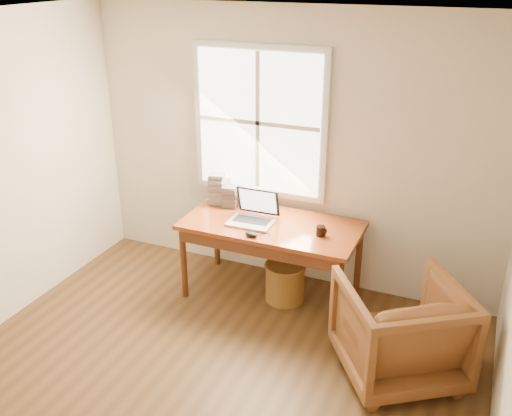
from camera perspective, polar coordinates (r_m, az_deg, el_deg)
The scene contains 11 objects.
room_shell at distance 3.58m, azimuth -8.39°, elevation -3.43°, with size 4.04×4.54×2.64m.
desk at distance 5.15m, azimuth 1.59°, elevation -1.73°, with size 1.60×0.80×0.04m, color brown.
armchair at distance 4.48m, azimuth 14.21°, elevation -11.71°, with size 0.84×0.87×0.79m, color brown.
wicker_stool at distance 5.34m, azimuth 2.92°, elevation -7.43°, with size 0.36×0.36×0.36m, color brown.
laptop at distance 5.07m, azimuth -0.55°, elevation 0.02°, with size 0.42×0.44×0.31m, color #A1A3A8, non-canonical shape.
mouse at distance 4.89m, azimuth -0.46°, elevation -2.65°, with size 0.12×0.07×0.04m, color black.
coffee_mug at distance 4.93m, azimuth 6.47°, elevation -2.29°, with size 0.08×0.08×0.09m, color black.
cd_stack_a at distance 5.54m, azimuth -3.41°, elevation 1.85°, with size 0.14×0.12×0.27m, color silver.
cd_stack_b at distance 5.44m, azimuth -2.63°, elevation 1.12°, with size 0.14×0.12×0.21m, color #222327.
cd_stack_c at distance 5.49m, azimuth -3.95°, elevation 1.88°, with size 0.14×0.12×0.31m, color #92939E.
cd_stack_d at distance 5.44m, azimuth -0.50°, elevation 1.06°, with size 0.15×0.13×0.19m, color #A9AFB5.
Camera 1 is at (1.70, -2.54, 2.93)m, focal length 40.00 mm.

